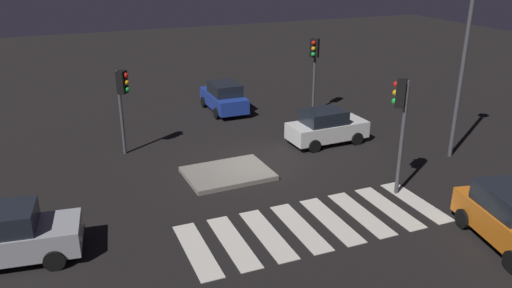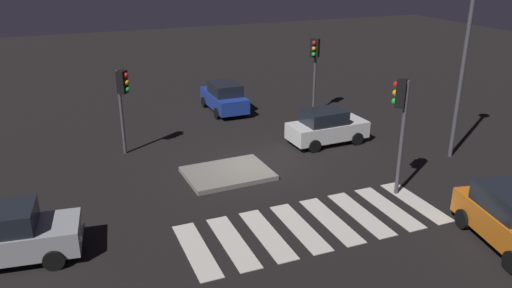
# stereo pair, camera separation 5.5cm
# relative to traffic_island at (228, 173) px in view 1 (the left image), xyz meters

# --- Properties ---
(ground_plane) EXTENTS (80.00, 80.00, 0.00)m
(ground_plane) POSITION_rel_traffic_island_xyz_m (1.37, 0.38, -0.09)
(ground_plane) COLOR black
(traffic_island) EXTENTS (3.39, 2.59, 0.18)m
(traffic_island) POSITION_rel_traffic_island_xyz_m (0.00, 0.00, 0.00)
(traffic_island) COLOR gray
(traffic_island) RESTS_ON ground
(car_white) EXTENTS (3.73, 1.83, 1.60)m
(car_white) POSITION_rel_traffic_island_xyz_m (5.40, 1.67, 0.70)
(car_white) COLOR silver
(car_white) RESTS_ON ground
(car_silver) EXTENTS (3.95, 2.16, 1.65)m
(car_silver) POSITION_rel_traffic_island_xyz_m (-7.68, -3.15, 0.72)
(car_silver) COLOR #9EA0A5
(car_silver) RESTS_ON ground
(car_blue) EXTENTS (1.79, 3.79, 1.64)m
(car_blue) POSITION_rel_traffic_island_xyz_m (2.68, 8.10, 0.72)
(car_blue) COLOR #1E389E
(car_blue) RESTS_ON ground
(traffic_light_west) EXTENTS (0.53, 0.54, 3.70)m
(traffic_light_west) POSITION_rel_traffic_island_xyz_m (-3.26, 3.84, 2.72)
(traffic_light_west) COLOR #47474C
(traffic_light_west) RESTS_ON ground
(traffic_light_east) EXTENTS (0.54, 0.53, 4.25)m
(traffic_light_east) POSITION_rel_traffic_island_xyz_m (5.08, -3.76, 3.14)
(traffic_light_east) COLOR #47474C
(traffic_light_east) RESTS_ON ground
(traffic_light_north) EXTENTS (0.54, 0.54, 4.04)m
(traffic_light_north) POSITION_rel_traffic_island_xyz_m (7.05, 6.01, 2.97)
(traffic_light_north) COLOR #47474C
(traffic_light_north) RESTS_ON ground
(street_lamp) EXTENTS (0.56, 0.56, 8.18)m
(street_lamp) POSITION_rel_traffic_island_xyz_m (9.59, -1.78, 5.44)
(street_lamp) COLOR #47474C
(street_lamp) RESTS_ON ground
(crosswalk_near) EXTENTS (8.75, 3.20, 0.02)m
(crosswalk_near) POSITION_rel_traffic_island_xyz_m (1.37, -4.70, -0.08)
(crosswalk_near) COLOR silver
(crosswalk_near) RESTS_ON ground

